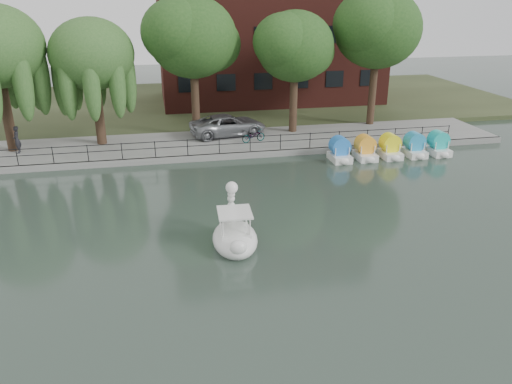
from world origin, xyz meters
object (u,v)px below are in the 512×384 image
object	(u,v)px
bicycle	(253,135)
pedestrian	(16,138)
swan_boat	(235,234)
minivan	(228,124)

from	to	relation	value
bicycle	pedestrian	bearing A→B (deg)	70.42
bicycle	pedestrian	distance (m)	15.16
swan_boat	pedestrian	bearing A→B (deg)	131.95
bicycle	swan_boat	xyz separation A→B (m)	(-3.54, -13.87, -0.35)
minivan	swan_boat	distance (m)	16.05
minivan	swan_boat	bearing A→B (deg)	162.42
bicycle	swan_boat	bearing A→B (deg)	148.11
minivan	bicycle	xyz separation A→B (m)	(1.43, -2.02, -0.36)
pedestrian	bicycle	bearing A→B (deg)	80.59
minivan	pedestrian	distance (m)	13.79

